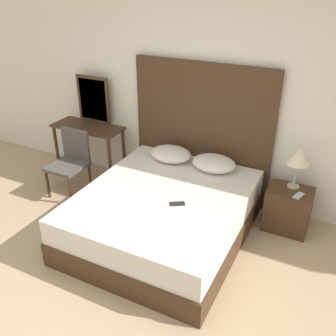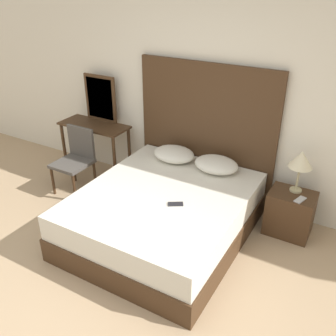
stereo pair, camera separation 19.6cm
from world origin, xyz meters
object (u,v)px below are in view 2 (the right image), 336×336
phone_on_nightstand (300,200)px  vanity_desk (95,134)px  table_lamp (301,160)px  bed (163,214)px  nightstand (290,213)px  phone_on_bed (176,204)px  chair (76,156)px

phone_on_nightstand → vanity_desk: bearing=177.7°
table_lamp → phone_on_nightstand: 0.40m
bed → vanity_desk: (-1.53, 0.75, 0.34)m
bed → nightstand: bearing=31.8°
nightstand → phone_on_bed: bearing=-138.2°
bed → phone_on_bed: 0.37m
table_lamp → chair: size_ratio=0.56×
table_lamp → vanity_desk: size_ratio=0.48×
phone_on_nightstand → phone_on_bed: bearing=-143.9°
nightstand → bed: bearing=-148.2°
nightstand → table_lamp: bearing=85.7°
bed → chair: size_ratio=2.34×
bed → table_lamp: (1.17, 0.80, 0.60)m
nightstand → vanity_desk: bearing=179.5°
nightstand → phone_on_nightstand: phone_on_nightstand is taller
phone_on_bed → phone_on_nightstand: size_ratio=1.00×
bed → phone_on_nightstand: size_ratio=11.90×
phone_on_nightstand → vanity_desk: vanity_desk is taller
bed → chair: (-1.48, 0.30, 0.20)m
nightstand → chair: chair is taller
nightstand → phone_on_nightstand: size_ratio=3.04×
phone_on_bed → chair: chair is taller
chair → nightstand: bearing=9.1°
phone_on_nightstand → vanity_desk: size_ratio=0.17×
phone_on_bed → nightstand: bearing=41.8°
table_lamp → phone_on_bed: bearing=-136.1°
phone_on_bed → table_lamp: bearing=43.9°
nightstand → vanity_desk: 2.72m
chair → table_lamp: bearing=10.6°
vanity_desk → phone_on_nightstand: bearing=-2.3°
phone_on_bed → table_lamp: size_ratio=0.35×
vanity_desk → chair: chair is taller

